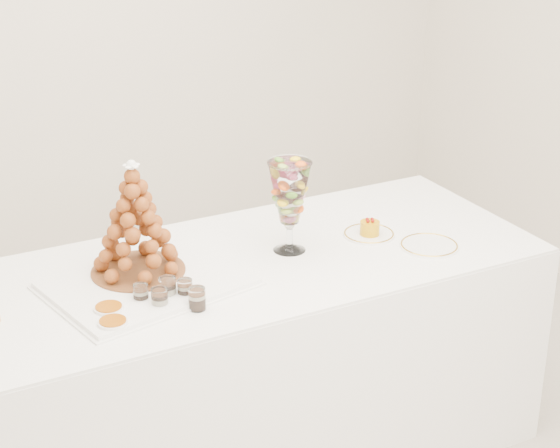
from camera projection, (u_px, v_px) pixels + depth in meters
room_walls at (281, 7)px, 2.82m from camera, size 4.54×4.04×2.82m
buffet_table at (241, 364)px, 3.52m from camera, size 2.27×1.03×0.84m
lace_tray at (147, 283)px, 3.18m from camera, size 0.68×0.55×0.02m
macaron_vase at (290, 194)px, 3.37m from camera, size 0.16×0.16×0.34m
cake_plate at (369, 234)px, 3.57m from camera, size 0.20×0.20×0.01m
spare_plate at (429, 246)px, 3.48m from camera, size 0.22×0.22×0.01m
verrine_a at (141, 294)px, 3.06m from camera, size 0.06×0.06×0.07m
verrine_b at (168, 288)px, 3.08m from camera, size 0.07×0.07×0.08m
verrine_c at (185, 289)px, 3.09m from camera, size 0.05×0.05×0.07m
verrine_d at (160, 299)px, 3.02m from camera, size 0.07×0.07×0.07m
verrine_e at (197, 299)px, 3.02m from camera, size 0.07×0.07×0.08m
ramekin_back at (109, 311)px, 2.99m from camera, size 0.10×0.10×0.03m
ramekin_front at (113, 325)px, 2.91m from camera, size 0.10×0.10×0.03m
croquembouche at (135, 219)px, 3.16m from camera, size 0.33×0.33×0.41m
mousse_cake at (370, 228)px, 3.55m from camera, size 0.07×0.07×0.07m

